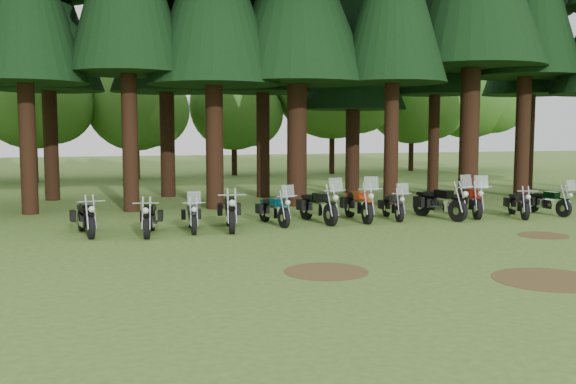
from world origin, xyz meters
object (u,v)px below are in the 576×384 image
at_px(motorcycle_1, 150,219).
at_px(motorcycle_2, 192,217).
at_px(motorcycle_4, 274,211).
at_px(motorcycle_5, 318,207).
at_px(motorcycle_8, 440,203).
at_px(motorcycle_9, 470,202).
at_px(motorcycle_6, 358,205).
at_px(motorcycle_7, 393,206).
at_px(motorcycle_10, 518,205).
at_px(motorcycle_11, 548,202).
at_px(motorcycle_0, 86,219).
at_px(motorcycle_3, 230,213).

xyz_separation_m(motorcycle_1, motorcycle_2, (1.26, 0.28, -0.02)).
bearing_deg(motorcycle_4, motorcycle_2, -177.99).
xyz_separation_m(motorcycle_5, motorcycle_8, (4.19, -0.38, 0.01)).
height_order(motorcycle_1, motorcycle_9, motorcycle_9).
bearing_deg(motorcycle_2, motorcycle_1, -162.24).
xyz_separation_m(motorcycle_6, motorcycle_7, (1.24, -0.03, -0.09)).
bearing_deg(motorcycle_9, motorcycle_4, -164.32).
bearing_deg(motorcycle_4, motorcycle_8, -12.14).
height_order(motorcycle_7, motorcycle_8, motorcycle_8).
bearing_deg(motorcycle_6, motorcycle_10, -5.05).
bearing_deg(motorcycle_5, motorcycle_4, 172.87).
xyz_separation_m(motorcycle_9, motorcycle_11, (2.84, -0.46, -0.07)).
height_order(motorcycle_0, motorcycle_5, motorcycle_5).
height_order(motorcycle_4, motorcycle_10, motorcycle_4).
xyz_separation_m(motorcycle_5, motorcycle_7, (2.67, 0.02, -0.08)).
height_order(motorcycle_1, motorcycle_4, motorcycle_4).
height_order(motorcycle_2, motorcycle_7, motorcycle_7).
height_order(motorcycle_10, motorcycle_11, motorcycle_11).
relative_size(motorcycle_5, motorcycle_6, 0.99).
relative_size(motorcycle_5, motorcycle_10, 1.22).
bearing_deg(motorcycle_8, motorcycle_9, -2.48).
bearing_deg(motorcycle_11, motorcycle_2, 172.06).
distance_m(motorcycle_1, motorcycle_9, 10.97).
height_order(motorcycle_1, motorcycle_2, motorcycle_2).
relative_size(motorcycle_9, motorcycle_10, 1.19).
bearing_deg(motorcycle_7, motorcycle_5, -170.94).
xyz_separation_m(motorcycle_7, motorcycle_8, (1.53, -0.40, 0.09)).
bearing_deg(motorcycle_5, motorcycle_0, 174.20).
bearing_deg(motorcycle_2, motorcycle_7, 9.86).
distance_m(motorcycle_3, motorcycle_11, 11.39).
relative_size(motorcycle_1, motorcycle_3, 0.88).
height_order(motorcycle_0, motorcycle_8, motorcycle_8).
xyz_separation_m(motorcycle_0, motorcycle_1, (1.74, -0.50, -0.02)).
bearing_deg(motorcycle_8, motorcycle_5, 161.35).
xyz_separation_m(motorcycle_3, motorcycle_8, (7.19, 0.14, 0.02)).
bearing_deg(motorcycle_7, motorcycle_1, -165.51).
distance_m(motorcycle_6, motorcycle_10, 5.65).
relative_size(motorcycle_4, motorcycle_9, 0.91).
bearing_deg(motorcycle_6, motorcycle_3, -169.23).
relative_size(motorcycle_4, motorcycle_11, 1.04).
relative_size(motorcycle_6, motorcycle_9, 1.04).
bearing_deg(motorcycle_7, motorcycle_2, -166.77).
bearing_deg(motorcycle_4, motorcycle_3, -170.82).
relative_size(motorcycle_0, motorcycle_3, 0.92).
bearing_deg(motorcycle_3, motorcycle_9, 11.82).
xyz_separation_m(motorcycle_1, motorcycle_7, (8.07, 0.83, -0.01)).
relative_size(motorcycle_6, motorcycle_7, 1.20).
relative_size(motorcycle_7, motorcycle_8, 0.83).
distance_m(motorcycle_4, motorcycle_10, 8.53).
xyz_separation_m(motorcycle_2, motorcycle_3, (1.14, 0.01, 0.08)).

